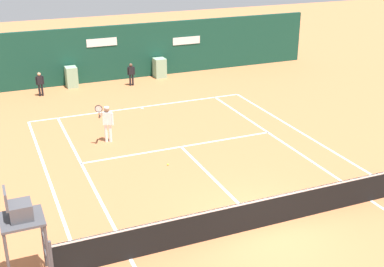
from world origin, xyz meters
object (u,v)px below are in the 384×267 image
at_px(umpire_chair, 21,219).
at_px(player_on_baseline, 107,121).
at_px(ball_kid_right_post, 131,73).
at_px(ball_kid_centre_post, 40,82).
at_px(tennis_ball_near_service_line, 168,164).

height_order(umpire_chair, player_on_baseline, umpire_chair).
bearing_deg(player_on_baseline, ball_kid_right_post, -89.40).
distance_m(player_on_baseline, ball_kid_centre_post, 7.61).
height_order(umpire_chair, ball_kid_centre_post, umpire_chair).
relative_size(umpire_chair, ball_kid_centre_post, 2.06).
relative_size(player_on_baseline, tennis_ball_near_service_line, 25.84).
bearing_deg(umpire_chair, tennis_ball_near_service_line, 131.85).
relative_size(umpire_chair, tennis_ball_near_service_line, 38.15).
bearing_deg(umpire_chair, ball_kid_centre_post, 171.42).
bearing_deg(ball_kid_right_post, umpire_chair, 72.44).
xyz_separation_m(umpire_chair, ball_kid_right_post, (7.20, 15.33, -1.05)).
xyz_separation_m(ball_kid_centre_post, ball_kid_right_post, (4.88, 0.00, -0.00)).
relative_size(ball_kid_centre_post, ball_kid_right_post, 1.00).
relative_size(player_on_baseline, ball_kid_centre_post, 1.40).
xyz_separation_m(umpire_chair, tennis_ball_near_service_line, (5.46, 4.89, -1.74)).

